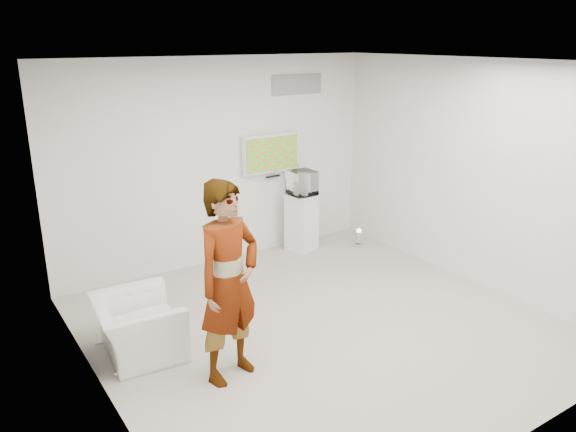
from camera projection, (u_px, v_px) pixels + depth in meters
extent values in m
cube|color=#ADA89F|center=(321.00, 325.00, 6.61)|extent=(5.00, 5.00, 0.01)
cube|color=#2A2A2C|center=(326.00, 62.00, 5.70)|extent=(5.00, 5.00, 0.01)
cube|color=silver|center=(220.00, 163.00, 8.14)|extent=(5.00, 0.01, 3.00)
cube|color=silver|center=(526.00, 282.00, 4.17)|extent=(5.00, 0.01, 3.00)
cube|color=silver|center=(92.00, 248.00, 4.84)|extent=(0.01, 5.00, 3.00)
cube|color=silver|center=(473.00, 174.00, 7.47)|extent=(0.01, 5.00, 3.00)
cube|color=silver|center=(271.00, 153.00, 8.53)|extent=(1.00, 0.08, 0.60)
cube|color=gray|center=(297.00, 85.00, 8.52)|extent=(0.90, 0.02, 0.30)
imported|color=silver|center=(229.00, 282.00, 5.35)|extent=(0.84, 0.67, 2.02)
imported|color=silver|center=(138.00, 327.00, 5.94)|extent=(0.93, 1.04, 0.63)
cube|color=white|center=(302.00, 222.00, 8.85)|extent=(0.56, 0.56, 0.91)
cylinder|color=silver|center=(358.00, 238.00, 9.06)|extent=(0.21, 0.21, 0.29)
cube|color=white|center=(302.00, 183.00, 8.65)|extent=(0.38, 0.38, 0.38)
cube|color=white|center=(302.00, 188.00, 8.68)|extent=(0.07, 0.15, 0.20)
cube|color=white|center=(234.00, 193.00, 5.38)|extent=(0.07, 0.14, 0.03)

